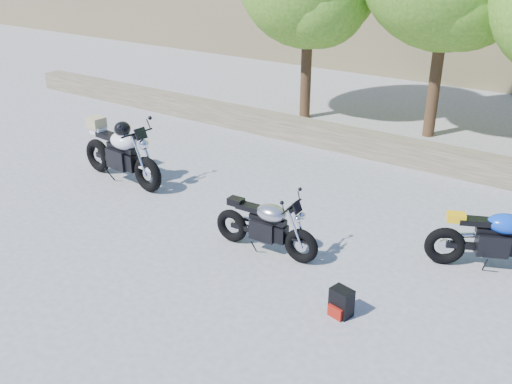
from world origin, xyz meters
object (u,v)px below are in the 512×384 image
white_bike (120,152)px  backpack (341,303)px  silver_bike (266,226)px  blue_bike (495,240)px

white_bike → backpack: bearing=-9.4°
silver_bike → backpack: 1.91m
silver_bike → backpack: bearing=-28.4°
silver_bike → backpack: size_ratio=4.71×
white_bike → backpack: size_ratio=5.97×
silver_bike → white_bike: white_bike is taller
silver_bike → blue_bike: (3.01, 1.50, 0.04)m
blue_bike → silver_bike: bearing=-177.5°
blue_bike → backpack: 2.67m
blue_bike → backpack: size_ratio=4.79×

